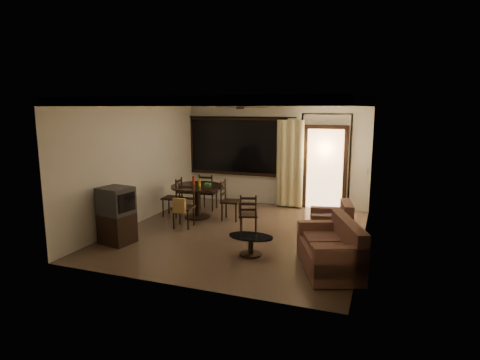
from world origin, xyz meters
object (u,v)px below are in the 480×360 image
at_px(side_chair, 248,222).
at_px(armchair, 333,226).
at_px(dining_chair_south, 184,214).
at_px(dining_table, 197,192).
at_px(dining_chair_north, 208,199).
at_px(sofa, 333,251).
at_px(dining_chair_west, 173,205).
at_px(dining_chair_east, 230,208).
at_px(coffee_table, 251,242).
at_px(tv_cabinet, 117,215).

bearing_deg(side_chair, armchair, 167.54).
bearing_deg(dining_chair_south, dining_table, 89.90).
distance_m(dining_chair_north, sofa, 4.61).
height_order(sofa, side_chair, side_chair).
xyz_separation_m(dining_chair_west, side_chair, (2.23, -0.73, -0.02)).
relative_size(dining_table, dining_chair_east, 1.33).
xyz_separation_m(dining_table, dining_chair_south, (0.08, -0.85, -0.32)).
bearing_deg(dining_chair_west, dining_chair_south, 37.32).
height_order(dining_table, dining_chair_north, dining_table).
relative_size(dining_chair_south, armchair, 1.02).
bearing_deg(dining_chair_south, coffee_table, -34.73).
bearing_deg(dining_chair_east, side_chair, -144.67).
bearing_deg(dining_chair_west, dining_table, 91.73).
height_order(dining_chair_east, side_chair, dining_chair_east).
bearing_deg(tv_cabinet, dining_table, 83.50).
relative_size(dining_chair_west, sofa, 0.56).
xyz_separation_m(dining_chair_west, dining_chair_south, (0.71, -0.78, 0.02)).
bearing_deg(sofa, dining_table, 127.32).
xyz_separation_m(dining_chair_north, tv_cabinet, (-0.57, -3.02, 0.28)).
xyz_separation_m(armchair, side_chair, (-1.74, -0.13, -0.07)).
bearing_deg(side_chair, dining_chair_east, -66.03).
xyz_separation_m(tv_cabinet, coffee_table, (2.68, 0.28, -0.32)).
height_order(dining_chair_south, armchair, dining_chair_south).
distance_m(tv_cabinet, sofa, 4.16).
height_order(dining_chair_east, armchair, dining_chair_east).
bearing_deg(dining_chair_north, coffee_table, 122.23).
relative_size(sofa, armchair, 1.84).
distance_m(dining_chair_south, coffee_table, 2.24).
bearing_deg(dining_table, dining_chair_west, -172.95).
bearing_deg(side_chair, dining_chair_west, -34.82).
distance_m(dining_table, sofa, 4.11).
relative_size(sofa, side_chair, 1.96).
xyz_separation_m(dining_chair_south, coffee_table, (1.95, -1.10, -0.06)).
bearing_deg(dining_chair_south, tv_cabinet, -122.96).
relative_size(tv_cabinet, coffee_table, 1.36).
height_order(dining_chair_east, sofa, dining_chair_east).
bearing_deg(dining_chair_east, dining_chair_north, 46.76).
height_order(dining_chair_south, dining_chair_north, same).
xyz_separation_m(dining_chair_north, sofa, (3.58, -2.91, 0.04)).
distance_m(tv_cabinet, coffee_table, 2.71).
distance_m(tv_cabinet, side_chair, 2.67).
distance_m(dining_table, coffee_table, 2.84).
bearing_deg(dining_table, coffee_table, -43.93).
bearing_deg(coffee_table, dining_chair_east, 120.53).
relative_size(coffee_table, side_chair, 0.94).
relative_size(armchair, side_chair, 1.06).
bearing_deg(dining_chair_east, sofa, -134.81).
distance_m(dining_chair_west, coffee_table, 3.26).
relative_size(dining_chair_south, coffee_table, 1.15).
relative_size(dining_chair_west, dining_chair_east, 1.00).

